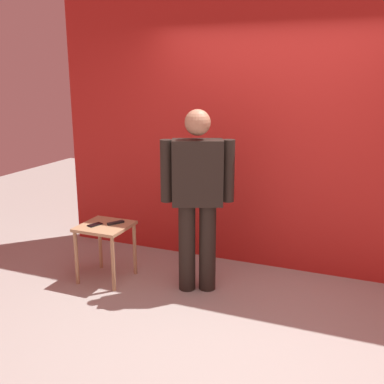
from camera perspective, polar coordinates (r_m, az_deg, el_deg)
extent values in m
plane|color=#9E9991|center=(3.84, 4.35, -16.79)|extent=(12.00, 12.00, 0.00)
cube|color=red|center=(4.70, 10.22, 9.59)|extent=(4.82, 0.12, 3.22)
cylinder|color=black|center=(4.30, -0.64, -6.96)|extent=(0.21, 0.21, 0.84)
cylinder|color=black|center=(4.31, 1.95, -6.95)|extent=(0.21, 0.21, 0.84)
cube|color=black|center=(4.09, 0.69, 2.45)|extent=(0.51, 0.39, 0.60)
cube|color=red|center=(4.21, 0.66, 3.19)|extent=(0.12, 0.06, 0.50)
cube|color=#C68CB7|center=(4.22, 0.66, 2.97)|extent=(0.05, 0.02, 0.45)
cylinder|color=black|center=(4.10, -3.21, 2.64)|extent=(0.15, 0.15, 0.57)
cylinder|color=black|center=(4.11, 4.58, 2.65)|extent=(0.15, 0.15, 0.57)
sphere|color=#A87A5B|center=(4.03, 0.71, 8.71)|extent=(0.23, 0.23, 0.23)
cube|color=tan|center=(4.54, -10.86, -4.25)|extent=(0.47, 0.47, 0.03)
cylinder|color=tan|center=(4.60, -14.29, -8.01)|extent=(0.04, 0.04, 0.54)
cylinder|color=tan|center=(4.38, -9.86, -8.93)|extent=(0.04, 0.04, 0.54)
cylinder|color=tan|center=(4.91, -11.44, -6.37)|extent=(0.04, 0.04, 0.54)
cylinder|color=tan|center=(4.71, -7.19, -7.13)|extent=(0.04, 0.04, 0.54)
cube|color=black|center=(4.55, -12.08, -4.03)|extent=(0.11, 0.16, 0.01)
cube|color=black|center=(4.55, -9.55, -3.82)|extent=(0.13, 0.17, 0.02)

